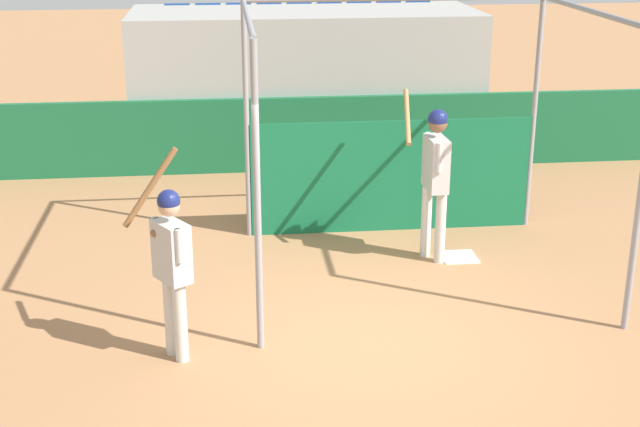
{
  "coord_description": "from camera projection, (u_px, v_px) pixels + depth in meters",
  "views": [
    {
      "loc": [
        -1.43,
        -8.06,
        4.27
      ],
      "look_at": [
        -0.44,
        0.99,
        1.05
      ],
      "focal_mm": 50.0,
      "sensor_mm": 36.0,
      "label": 1
    }
  ],
  "objects": [
    {
      "name": "player_batter",
      "position": [
        435.0,
        168.0,
        10.82
      ],
      "size": [
        0.53,
        0.95,
        2.05
      ],
      "rotation": [
        0.0,
        0.0,
        1.61
      ],
      "color": "silver",
      "rests_on": "ground"
    },
    {
      "name": "home_plate",
      "position": [
        459.0,
        257.0,
        11.24
      ],
      "size": [
        0.44,
        0.44,
        0.02
      ],
      "color": "white",
      "rests_on": "ground"
    },
    {
      "name": "bleacher_section",
      "position": [
        305.0,
        81.0,
        15.68
      ],
      "size": [
        5.95,
        2.4,
        2.51
      ],
      "color": "#9E9E99",
      "rests_on": "ground"
    },
    {
      "name": "outfield_wall",
      "position": [
        312.0,
        134.0,
        14.7
      ],
      "size": [
        24.0,
        0.12,
        1.23
      ],
      "color": "#196038",
      "rests_on": "ground"
    },
    {
      "name": "player_waiting",
      "position": [
        171.0,
        259.0,
        8.46
      ],
      "size": [
        0.68,
        0.62,
        2.06
      ],
      "rotation": [
        0.0,
        0.0,
        2.15
      ],
      "color": "silver",
      "rests_on": "ground"
    },
    {
      "name": "batting_cage",
      "position": [
        400.0,
        149.0,
        11.29
      ],
      "size": [
        3.9,
        3.28,
        3.13
      ],
      "color": "gray",
      "rests_on": "ground"
    },
    {
      "name": "ground_plane",
      "position": [
        373.0,
        341.0,
        9.13
      ],
      "size": [
        60.0,
        60.0,
        0.0
      ],
      "primitive_type": "plane",
      "color": "#A8754C"
    }
  ]
}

